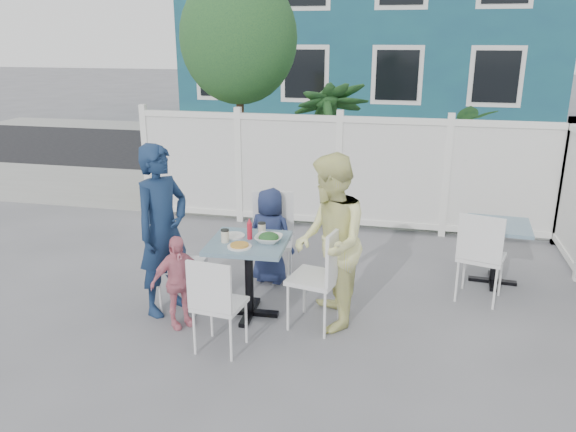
% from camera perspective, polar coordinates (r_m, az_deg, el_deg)
% --- Properties ---
extents(ground, '(80.00, 80.00, 0.00)m').
position_cam_1_polar(ground, '(5.92, 0.73, -8.54)').
color(ground, slate).
extents(near_sidewalk, '(24.00, 2.60, 0.01)m').
position_cam_1_polar(near_sidewalk, '(9.43, 5.60, 1.57)').
color(near_sidewalk, gray).
rests_on(near_sidewalk, ground).
extents(street, '(24.00, 5.00, 0.01)m').
position_cam_1_polar(street, '(13.00, 7.75, 6.00)').
color(street, black).
rests_on(street, ground).
extents(far_sidewalk, '(24.00, 1.60, 0.01)m').
position_cam_1_polar(far_sidewalk, '(16.04, 8.81, 8.18)').
color(far_sidewalk, gray).
rests_on(far_sidewalk, ground).
extents(building, '(11.00, 6.00, 6.00)m').
position_cam_1_polar(building, '(19.26, 8.52, 18.73)').
color(building, navy).
rests_on(building, ground).
extents(fence_back, '(5.86, 0.08, 1.60)m').
position_cam_1_polar(fence_back, '(7.87, 5.16, 4.19)').
color(fence_back, white).
rests_on(fence_back, ground).
extents(tree, '(1.80, 1.62, 3.59)m').
position_cam_1_polar(tree, '(8.91, -5.07, 17.51)').
color(tree, '#382316').
rests_on(tree, ground).
extents(utility_cabinet, '(0.70, 0.54, 1.21)m').
position_cam_1_polar(utility_cabinet, '(10.14, -9.32, 6.05)').
color(utility_cabinet, gold).
rests_on(utility_cabinet, ground).
extents(potted_shrub_a, '(1.56, 1.56, 2.02)m').
position_cam_1_polar(potted_shrub_a, '(8.53, 4.52, 6.83)').
color(potted_shrub_a, '#194024').
rests_on(potted_shrub_a, ground).
extents(potted_shrub_b, '(1.74, 1.85, 1.64)m').
position_cam_1_polar(potted_shrub_b, '(8.40, 15.89, 4.70)').
color(potted_shrub_b, '#194024').
rests_on(potted_shrub_b, ground).
extents(main_table, '(0.76, 0.76, 0.77)m').
position_cam_1_polar(main_table, '(5.41, -4.02, -4.28)').
color(main_table, slate).
rests_on(main_table, ground).
extents(spare_table, '(0.70, 0.70, 0.69)m').
position_cam_1_polar(spare_table, '(6.53, 20.51, -2.06)').
color(spare_table, slate).
rests_on(spare_table, ground).
extents(chair_left, '(0.43, 0.44, 0.94)m').
position_cam_1_polar(chair_left, '(5.70, -11.56, -3.99)').
color(chair_left, white).
rests_on(chair_left, ground).
extents(chair_right, '(0.52, 0.53, 0.99)m').
position_cam_1_polar(chair_right, '(5.18, 3.60, -5.54)').
color(chair_right, white).
rests_on(chair_right, ground).
extents(chair_back, '(0.52, 0.50, 1.00)m').
position_cam_1_polar(chair_back, '(6.16, -1.61, -1.55)').
color(chair_back, white).
rests_on(chair_back, ground).
extents(chair_near, '(0.44, 0.43, 0.88)m').
position_cam_1_polar(chair_near, '(4.82, -7.38, -8.37)').
color(chair_near, white).
rests_on(chair_near, ground).
extents(chair_spare, '(0.53, 0.52, 0.97)m').
position_cam_1_polar(chair_spare, '(5.99, 18.99, -3.40)').
color(chair_spare, white).
rests_on(chair_spare, ground).
extents(man, '(0.61, 0.72, 1.69)m').
position_cam_1_polar(man, '(5.54, -12.62, -1.41)').
color(man, '#162A4B').
rests_on(man, ground).
extents(woman, '(0.80, 0.93, 1.65)m').
position_cam_1_polar(woman, '(5.15, 4.26, -2.73)').
color(woman, '#F3F24F').
rests_on(woman, ground).
extents(boy, '(0.57, 0.42, 1.07)m').
position_cam_1_polar(boy, '(6.16, -1.82, -2.03)').
color(boy, navy).
rests_on(boy, ground).
extents(toddler, '(0.52, 0.54, 0.90)m').
position_cam_1_polar(toddler, '(5.35, -11.16, -6.57)').
color(toddler, pink).
rests_on(toddler, ground).
extents(plate_main, '(0.23, 0.23, 0.01)m').
position_cam_1_polar(plate_main, '(5.19, -4.94, -3.11)').
color(plate_main, white).
rests_on(plate_main, main_table).
extents(plate_side, '(0.22, 0.22, 0.02)m').
position_cam_1_polar(plate_side, '(5.47, -5.57, -2.01)').
color(plate_side, white).
rests_on(plate_side, main_table).
extents(salad_bowl, '(0.26, 0.26, 0.06)m').
position_cam_1_polar(salad_bowl, '(5.30, -1.98, -2.34)').
color(salad_bowl, white).
rests_on(salad_bowl, main_table).
extents(coffee_cup_a, '(0.08, 0.08, 0.11)m').
position_cam_1_polar(coffee_cup_a, '(5.32, -6.41, -2.08)').
color(coffee_cup_a, beige).
rests_on(coffee_cup_a, main_table).
extents(coffee_cup_b, '(0.07, 0.07, 0.11)m').
position_cam_1_polar(coffee_cup_b, '(5.50, -2.67, -1.33)').
color(coffee_cup_b, beige).
rests_on(coffee_cup_b, main_table).
extents(ketchup_bottle, '(0.05, 0.05, 0.16)m').
position_cam_1_polar(ketchup_bottle, '(5.37, -3.92, -1.52)').
color(ketchup_bottle, red).
rests_on(ketchup_bottle, main_table).
extents(salt_shaker, '(0.03, 0.03, 0.07)m').
position_cam_1_polar(salt_shaker, '(5.55, -3.99, -1.42)').
color(salt_shaker, white).
rests_on(salt_shaker, main_table).
extents(pepper_shaker, '(0.03, 0.03, 0.07)m').
position_cam_1_polar(pepper_shaker, '(5.58, -3.89, -1.29)').
color(pepper_shaker, black).
rests_on(pepper_shaker, main_table).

